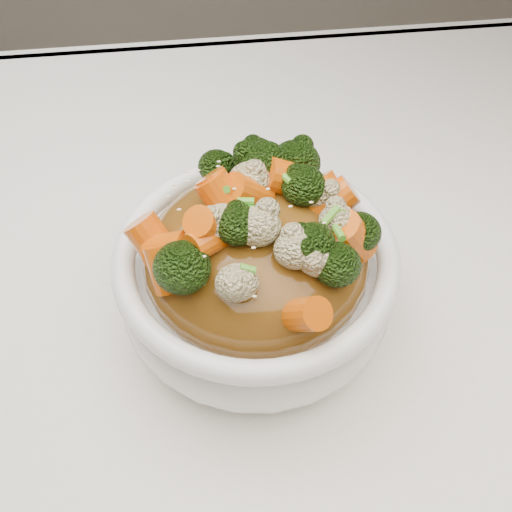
{
  "coord_description": "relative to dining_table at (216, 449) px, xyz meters",
  "views": [
    {
      "loc": [
        0.02,
        -0.33,
        1.18
      ],
      "look_at": [
        0.05,
        -0.04,
        0.83
      ],
      "focal_mm": 42.0,
      "sensor_mm": 36.0,
      "label": 1
    }
  ],
  "objects": [
    {
      "name": "bowl",
      "position": [
        0.05,
        -0.04,
        0.42
      ],
      "size": [
        0.28,
        0.28,
        0.09
      ],
      "primitive_type": null,
      "rotation": [
        0.0,
        0.0,
        0.37
      ],
      "color": "white",
      "rests_on": "tablecloth"
    },
    {
      "name": "dining_table",
      "position": [
        0.0,
        0.0,
        0.0
      ],
      "size": [
        1.2,
        0.8,
        0.75
      ],
      "primitive_type": "cube",
      "color": "brown",
      "rests_on": "floor"
    },
    {
      "name": "scallions",
      "position": [
        0.05,
        -0.04,
        0.51
      ],
      "size": [
        0.17,
        0.17,
        0.02
      ],
      "primitive_type": null,
      "rotation": [
        0.0,
        0.0,
        0.37
      ],
      "color": "#499622",
      "rests_on": "sauce_base"
    },
    {
      "name": "cauliflower",
      "position": [
        0.05,
        -0.04,
        0.51
      ],
      "size": [
        0.22,
        0.22,
        0.04
      ],
      "primitive_type": null,
      "rotation": [
        0.0,
        0.0,
        0.37
      ],
      "color": "beige",
      "rests_on": "sauce_base"
    },
    {
      "name": "sauce_base",
      "position": [
        0.05,
        -0.04,
        0.45
      ],
      "size": [
        0.22,
        0.22,
        0.1
      ],
      "primitive_type": "ellipsoid",
      "rotation": [
        0.0,
        0.0,
        0.37
      ],
      "color": "#5D3810",
      "rests_on": "bowl"
    },
    {
      "name": "tablecloth",
      "position": [
        0.0,
        0.0,
        0.35
      ],
      "size": [
        1.2,
        0.8,
        0.04
      ],
      "primitive_type": "cube",
      "color": "white",
      "rests_on": "dining_table"
    },
    {
      "name": "broccoli",
      "position": [
        0.05,
        -0.04,
        0.51
      ],
      "size": [
        0.22,
        0.22,
        0.04
      ],
      "primitive_type": null,
      "rotation": [
        0.0,
        0.0,
        0.37
      ],
      "color": "black",
      "rests_on": "sauce_base"
    },
    {
      "name": "carrots",
      "position": [
        0.05,
        -0.04,
        0.51
      ],
      "size": [
        0.22,
        0.22,
        0.05
      ],
      "primitive_type": null,
      "rotation": [
        0.0,
        0.0,
        0.37
      ],
      "color": "#CE5206",
      "rests_on": "sauce_base"
    },
    {
      "name": "sesame_seeds",
      "position": [
        0.05,
        -0.04,
        0.51
      ],
      "size": [
        0.2,
        0.2,
        0.01
      ],
      "primitive_type": null,
      "rotation": [
        0.0,
        0.0,
        0.37
      ],
      "color": "beige",
      "rests_on": "sauce_base"
    }
  ]
}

